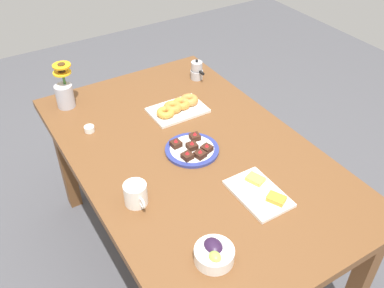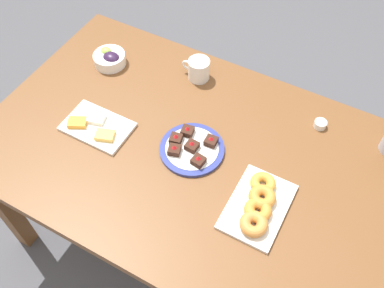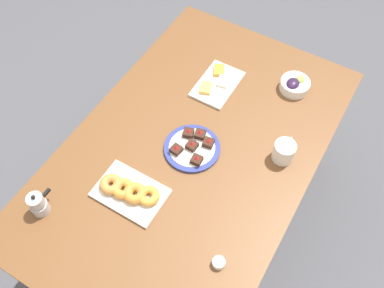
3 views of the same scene
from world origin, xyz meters
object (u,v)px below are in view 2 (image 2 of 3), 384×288
(coffee_mug, at_px, (199,69))
(jam_cup_honey, at_px, (320,124))
(dessert_plate, at_px, (192,148))
(dining_table, at_px, (192,163))
(croissant_platter, at_px, (258,205))
(grape_bowl, at_px, (110,58))
(cheese_platter, at_px, (96,126))

(coffee_mug, relative_size, jam_cup_honey, 2.63)
(dessert_plate, bearing_deg, dining_table, 98.62)
(croissant_platter, bearing_deg, dining_table, -18.79)
(grape_bowl, xyz_separation_m, jam_cup_honey, (-0.92, -0.10, -0.01))
(croissant_platter, bearing_deg, coffee_mug, -44.05)
(grape_bowl, height_order, cheese_platter, grape_bowl)
(coffee_mug, bearing_deg, cheese_platter, 63.57)
(coffee_mug, bearing_deg, dessert_plate, 114.65)
(dining_table, height_order, grape_bowl, grape_bowl)
(dining_table, xyz_separation_m, coffee_mug, (0.16, -0.35, 0.13))
(dining_table, bearing_deg, jam_cup_honey, -138.38)
(grape_bowl, relative_size, jam_cup_honey, 2.88)
(dining_table, relative_size, jam_cup_honey, 33.33)
(cheese_platter, distance_m, jam_cup_honey, 0.87)
(grape_bowl, relative_size, cheese_platter, 0.53)
(croissant_platter, xyz_separation_m, jam_cup_honey, (-0.07, -0.45, -0.01))
(coffee_mug, xyz_separation_m, dessert_plate, (-0.16, 0.35, -0.04))
(croissant_platter, xyz_separation_m, dessert_plate, (0.31, -0.11, -0.01))
(grape_bowl, xyz_separation_m, dessert_plate, (-0.54, 0.24, -0.02))
(cheese_platter, relative_size, jam_cup_honey, 5.42)
(grape_bowl, height_order, dessert_plate, grape_bowl)
(coffee_mug, bearing_deg, dining_table, 114.52)
(jam_cup_honey, height_order, dessert_plate, dessert_plate)
(cheese_platter, height_order, croissant_platter, croissant_platter)
(coffee_mug, xyz_separation_m, cheese_platter, (0.22, 0.44, -0.04))
(coffee_mug, xyz_separation_m, grape_bowl, (0.38, 0.11, -0.02))
(grape_bowl, distance_m, cheese_platter, 0.36)
(coffee_mug, relative_size, croissant_platter, 0.45)
(grape_bowl, height_order, jam_cup_honey, grape_bowl)
(cheese_platter, bearing_deg, coffee_mug, -116.43)
(cheese_platter, bearing_deg, dessert_plate, -166.91)
(jam_cup_honey, bearing_deg, dining_table, 41.62)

